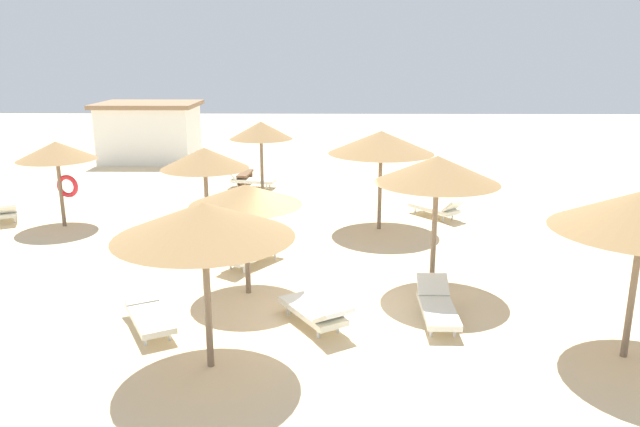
# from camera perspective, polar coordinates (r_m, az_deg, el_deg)

# --- Properties ---
(ground_plane) EXTENTS (80.00, 80.00, 0.00)m
(ground_plane) POSITION_cam_1_polar(r_m,az_deg,el_deg) (13.07, -0.18, -8.54)
(ground_plane) COLOR beige
(parasol_0) EXTENTS (2.96, 2.96, 2.89)m
(parasol_0) POSITION_cam_1_polar(r_m,az_deg,el_deg) (9.92, -10.90, -0.66)
(parasol_0) COLOR #75604C
(parasol_0) RESTS_ON ground
(parasol_1) EXTENTS (2.39, 2.39, 2.72)m
(parasol_1) POSITION_cam_1_polar(r_m,az_deg,el_deg) (16.67, -10.79, 5.11)
(parasol_1) COLOR #75604C
(parasol_1) RESTS_ON ground
(parasol_2) EXTENTS (2.28, 2.28, 2.80)m
(parasol_2) POSITION_cam_1_polar(r_m,az_deg,el_deg) (21.93, -5.57, 7.77)
(parasol_2) COLOR #75604C
(parasol_2) RESTS_ON ground
(parasol_3) EXTENTS (2.33, 2.33, 2.62)m
(parasol_3) POSITION_cam_1_polar(r_m,az_deg,el_deg) (19.83, -23.52, 5.35)
(parasol_3) COLOR #75604C
(parasol_3) RESTS_ON ground
(parasol_4) EXTENTS (3.12, 3.12, 2.97)m
(parasol_4) POSITION_cam_1_polar(r_m,az_deg,el_deg) (17.93, 5.77, 6.67)
(parasol_4) COLOR #75604C
(parasol_4) RESTS_ON ground
(parasol_5) EXTENTS (2.72, 2.72, 3.06)m
(parasol_5) POSITION_cam_1_polar(r_m,az_deg,el_deg) (13.33, 10.97, 4.04)
(parasol_5) COLOR #75604C
(parasol_5) RESTS_ON ground
(parasol_6) EXTENTS (2.44, 2.44, 2.47)m
(parasol_6) POSITION_cam_1_polar(r_m,az_deg,el_deg) (13.08, -7.03, 1.71)
(parasol_6) COLOR #75604C
(parasol_6) RESTS_ON ground
(lounger_0) EXTENTS (1.47, 1.98, 0.65)m
(lounger_0) POSITION_cam_1_polar(r_m,az_deg,el_deg) (12.39, -15.86, -8.94)
(lounger_0) COLOR silver
(lounger_0) RESTS_ON ground
(lounger_1) EXTENTS (1.59, 1.91, 0.75)m
(lounger_1) POSITION_cam_1_polar(r_m,az_deg,el_deg) (15.29, -6.65, -3.77)
(lounger_1) COLOR silver
(lounger_1) RESTS_ON ground
(lounger_2) EXTENTS (1.95, 1.00, 0.78)m
(lounger_2) POSITION_cam_1_polar(r_m,az_deg,el_deg) (24.05, -6.59, 3.20)
(lounger_2) COLOR silver
(lounger_2) RESTS_ON ground
(lounger_3) EXTENTS (1.44, 1.98, 0.69)m
(lounger_3) POSITION_cam_1_polar(r_m,az_deg,el_deg) (21.70, -27.45, 0.25)
(lounger_3) COLOR silver
(lounger_3) RESTS_ON ground
(lounger_4) EXTENTS (1.68, 1.86, 0.74)m
(lounger_4) POSITION_cam_1_polar(r_m,az_deg,el_deg) (19.93, 10.95, 0.52)
(lounger_4) COLOR silver
(lounger_4) RESTS_ON ground
(lounger_5) EXTENTS (0.67, 1.91, 0.68)m
(lounger_5) POSITION_cam_1_polar(r_m,az_deg,el_deg) (12.45, 10.97, -8.49)
(lounger_5) COLOR silver
(lounger_5) RESTS_ON ground
(lounger_6) EXTENTS (1.54, 1.96, 0.66)m
(lounger_6) POSITION_cam_1_polar(r_m,az_deg,el_deg) (11.97, -0.40, -9.21)
(lounger_6) COLOR silver
(lounger_6) RESTS_ON ground
(bench_0) EXTENTS (0.51, 1.52, 0.49)m
(bench_0) POSITION_cam_1_polar(r_m,az_deg,el_deg) (24.64, -7.04, 3.53)
(bench_0) COLOR brown
(bench_0) RESTS_ON ground
(beach_cabana) EXTENTS (4.70, 3.61, 2.83)m
(beach_cabana) POSITION_cam_1_polar(r_m,az_deg,el_deg) (30.74, -15.69, 7.43)
(beach_cabana) COLOR white
(beach_cabana) RESTS_ON ground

